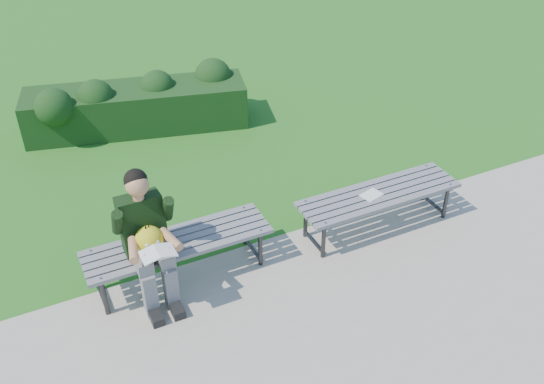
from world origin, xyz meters
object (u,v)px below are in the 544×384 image
(bench_right, at_px, (379,197))
(paper_sheet, at_px, (371,195))
(seated_boy, at_px, (147,235))
(hedge, at_px, (136,104))
(bench_left, at_px, (178,245))

(bench_right, height_order, paper_sheet, bench_right)
(seated_boy, xyz_separation_m, paper_sheet, (2.39, -0.08, -0.24))
(hedge, xyz_separation_m, bench_right, (1.71, -3.39, 0.04))
(hedge, height_order, seated_boy, seated_boy)
(bench_right, height_order, seated_boy, seated_boy)
(hedge, distance_m, bench_right, 3.80)
(bench_right, bearing_deg, seated_boy, 178.23)
(paper_sheet, bearing_deg, bench_left, 175.23)
(hedge, bearing_deg, paper_sheet, -64.59)
(hedge, bearing_deg, bench_left, -98.45)
(bench_left, relative_size, seated_boy, 1.37)
(hedge, distance_m, bench_left, 3.25)
(bench_left, height_order, bench_right, same)
(seated_boy, bearing_deg, bench_right, -1.77)
(seated_boy, bearing_deg, paper_sheet, -1.85)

